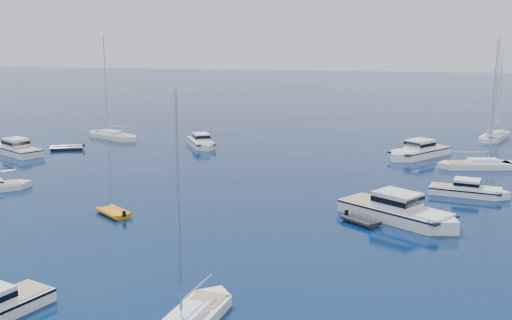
{
  "coord_description": "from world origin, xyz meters",
  "views": [
    {
      "loc": [
        9.58,
        -35.94,
        15.28
      ],
      "look_at": [
        -2.28,
        25.02,
        2.2
      ],
      "focal_mm": 43.71,
      "sensor_mm": 36.0,
      "label": 1
    }
  ],
  "objects": [
    {
      "name": "sailboat_centre",
      "position": [
        21.19,
        35.77,
        0.0
      ],
      "size": [
        10.28,
        4.59,
        14.64
      ],
      "primitive_type": null,
      "rotation": [
        0.0,
        0.0,
        4.92
      ],
      "color": "white",
      "rests_on": "ground"
    },
    {
      "name": "ground",
      "position": [
        0.0,
        0.0,
        0.0
      ],
      "size": [
        400.0,
        400.0,
        0.0
      ],
      "primitive_type": "plane",
      "color": "#082550",
      "rests_on": "ground"
    },
    {
      "name": "motor_cruiser_far_l",
      "position": [
        -34.47,
        33.18,
        0.0
      ],
      "size": [
        9.87,
        7.69,
        2.56
      ],
      "primitive_type": null,
      "rotation": [
        0.0,
        0.0,
        1.02
      ],
      "color": "silver",
      "rests_on": "ground"
    },
    {
      "name": "sailboat_far_l",
      "position": [
        -27.25,
        46.14,
        0.0
      ],
      "size": [
        10.26,
        6.98,
        14.96
      ],
      "primitive_type": null,
      "rotation": [
        0.0,
        0.0,
        1.1
      ],
      "color": "silver",
      "rests_on": "ground"
    },
    {
      "name": "tender_grey_near",
      "position": [
        8.72,
        12.58,
        0.0
      ],
      "size": [
        3.65,
        3.53,
        0.95
      ],
      "primitive_type": null,
      "rotation": [
        0.0,
        0.0,
        3.98
      ],
      "color": "black",
      "rests_on": "ground"
    },
    {
      "name": "sailboat_sails_far",
      "position": [
        26.19,
        55.98,
        0.0
      ],
      "size": [
        6.36,
        10.22,
        14.71
      ],
      "primitive_type": null,
      "rotation": [
        0.0,
        0.0,
        2.73
      ],
      "color": "white",
      "rests_on": "ground"
    },
    {
      "name": "motor_cruiser_far_r",
      "position": [
        18.33,
        23.2,
        0.0
      ],
      "size": [
        8.02,
        4.03,
        2.02
      ],
      "primitive_type": null,
      "rotation": [
        0.0,
        0.0,
        4.48
      ],
      "color": "white",
      "rests_on": "ground"
    },
    {
      "name": "motor_cruiser_horizon",
      "position": [
        -13.12,
        42.7,
        0.0
      ],
      "size": [
        6.19,
        8.52,
        2.18
      ],
      "primitive_type": null,
      "rotation": [
        0.0,
        0.0,
        3.64
      ],
      "color": "white",
      "rests_on": "ground"
    },
    {
      "name": "motor_cruiser_right",
      "position": [
        11.73,
        14.07,
        0.0
      ],
      "size": [
        11.14,
        9.46,
        2.96
      ],
      "primitive_type": null,
      "rotation": [
        0.0,
        0.0,
        4.08
      ],
      "color": "silver",
      "rests_on": "ground"
    },
    {
      "name": "motor_cruiser_distant",
      "position": [
        14.82,
        40.82,
        0.0
      ],
      "size": [
        9.05,
        9.97,
        2.71
      ],
      "primitive_type": null,
      "rotation": [
        0.0,
        0.0,
        2.45
      ],
      "color": "white",
      "rests_on": "ground"
    },
    {
      "name": "tender_grey_far",
      "position": [
        -29.51,
        36.89,
        0.0
      ],
      "size": [
        4.8,
        3.74,
        0.95
      ],
      "primitive_type": null,
      "rotation": [
        0.0,
        0.0,
        1.97
      ],
      "color": "black",
      "rests_on": "ground"
    },
    {
      "name": "tender_yellow",
      "position": [
        -11.73,
        11.03,
        0.0
      ],
      "size": [
        4.05,
        3.8,
        0.95
      ],
      "primitive_type": null,
      "rotation": [
        0.0,
        0.0,
        0.89
      ],
      "color": "orange",
      "rests_on": "ground"
    }
  ]
}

